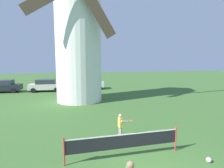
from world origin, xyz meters
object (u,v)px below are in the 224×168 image
Objects in this scene: parked_car_cream at (46,85)px; parked_car_silver at (89,83)px; parked_car_black at (2,86)px; windmill at (78,28)px; player_far at (121,125)px; stray_ball at (209,160)px; tennis_net at (124,141)px.

parked_car_cream and parked_car_silver have the same top height.
windmill is at bearing -38.82° from parked_car_black.
stray_ball is at bearing -48.45° from player_far.
stray_ball is (3.99, -12.50, -6.88)m from windmill.
windmill is 14.81m from stray_ball.
stray_ball is (3.05, -1.13, -0.58)m from tennis_net.
player_far is at bearing -81.89° from windmill.
parked_car_silver is at bearing 88.12° from player_far.
player_far is 0.28× the size of parked_car_black.
parked_car_cream reaches higher than player_far.
windmill is 3.57× the size of parked_car_cream.
windmill is at bearing -104.30° from parked_car_silver.
parked_car_black is (-13.04, 19.78, 0.71)m from stray_ball.
windmill is 11.48m from player_far.
player_far is 0.30× the size of parked_car_cream.
stray_ball is 0.05× the size of parked_car_cream.
parked_car_silver is (0.56, 17.05, 0.10)m from player_far.
windmill is 9.95m from parked_car_cream.
parked_car_black is 1.04× the size of parked_car_silver.
stray_ball is 20.14m from parked_car_silver.
windmill is at bearing 107.71° from stray_ball.
windmill is at bearing 94.74° from tennis_net.
player_far is 4.02m from stray_ball.
parked_car_black reaches higher than player_far.
stray_ball is at bearing -20.38° from tennis_net.
windmill reaches higher than player_far.
stray_ball is 0.05× the size of parked_car_silver.
player_far is at bearing -91.88° from parked_car_silver.
tennis_net is at bearing -85.26° from windmill.
parked_car_silver is at bearing 87.05° from tennis_net.
parked_car_cream is 5.82m from parked_car_silver.
parked_car_cream is at bearing -5.45° from parked_car_black.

